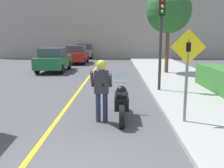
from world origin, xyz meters
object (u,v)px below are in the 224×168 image
Objects in this scene: motorcycle at (121,102)px; street_tree at (169,11)px; parked_car_red at (77,54)px; crossing_sign at (187,67)px; person_biker at (101,84)px; parked_car_grey at (85,51)px; traffic_light at (161,27)px; parked_car_green at (54,60)px.

street_tree reaches higher than motorcycle.
parked_car_red is (-3.95, 16.18, 0.35)m from motorcycle.
crossing_sign is 10.26m from street_tree.
parked_car_grey is (-3.38, 22.67, -0.24)m from person_biker.
motorcycle is 0.53× the size of parked_car_grey.
person_biker reaches higher than parked_car_red.
street_tree is 1.28× the size of parked_car_grey.
parked_car_red is (-3.39, 16.52, -0.24)m from person_biker.
motorcycle is 2.13m from crossing_sign.
crossing_sign is at bearing -98.00° from street_tree.
parked_car_red is (-5.66, 12.61, -1.97)m from traffic_light.
parked_car_grey is (0.73, 11.84, 0.00)m from parked_car_green.
street_tree reaches higher than traffic_light.
person_biker is at bearing 173.13° from crossing_sign.
parked_car_green is (-4.10, 10.83, -0.24)m from person_biker.
person_biker is 16.86m from parked_car_red.
crossing_sign is at bearing -60.10° from parked_car_green.
motorcycle is 0.53× the size of parked_car_green.
traffic_light reaches higher than motorcycle.
parked_car_green is at bearing 110.76° from person_biker.
parked_car_grey reaches higher than motorcycle.
parked_car_grey is (0.01, 6.15, 0.00)m from parked_car_red.
parked_car_green is at bearing 170.95° from street_tree.
crossing_sign is at bearing -6.87° from person_biker.
parked_car_red and parked_car_grey have the same top height.
traffic_light is (2.27, 3.91, 1.73)m from person_biker.
street_tree is at bearing -44.50° from parked_car_red.
motorcycle is 4.60m from traffic_light.
parked_car_green and parked_car_red have the same top height.
motorcycle is 16.66m from parked_car_red.
traffic_light is 9.61m from parked_car_green.
street_tree reaches higher than parked_car_green.
traffic_light is at bearing 59.85° from person_biker.
street_tree is 10.39m from parked_car_red.
parked_car_red is (0.72, 5.69, 0.00)m from parked_car_green.
parked_car_green is 5.74m from parked_car_red.
parked_car_grey is at bearing 106.76° from traffic_light.
parked_car_green is (-6.38, 6.91, -1.97)m from traffic_light.
street_tree is (1.39, 5.68, 1.24)m from traffic_light.
motorcycle is 10.39m from street_tree.
street_tree reaches higher than person_biker.
parked_car_green is (-7.77, 1.24, -3.21)m from street_tree.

